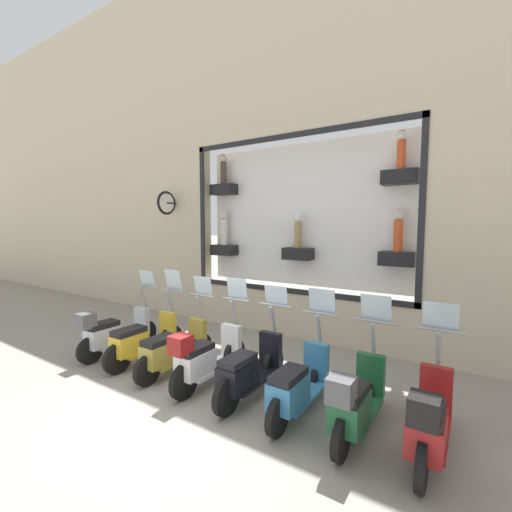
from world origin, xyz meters
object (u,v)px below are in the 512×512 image
(scooter_yellow_6, at_px, (142,340))
(scooter_teal_2, at_px, (298,385))
(scooter_silver_7, at_px, (113,332))
(scooter_green_1, at_px, (355,400))
(scooter_red_0, at_px, (429,420))
(scooter_black_3, at_px, (249,370))
(scooter_white_4, at_px, (205,357))
(scooter_olive_5, at_px, (172,349))

(scooter_yellow_6, bearing_deg, scooter_teal_2, -90.09)
(scooter_silver_7, bearing_deg, scooter_green_1, -90.02)
(scooter_red_0, height_order, scooter_black_3, scooter_red_0)
(scooter_green_1, height_order, scooter_teal_2, scooter_teal_2)
(scooter_white_4, xyz_separation_m, scooter_silver_7, (-0.01, 2.43, -0.01))
(scooter_olive_5, bearing_deg, scooter_green_1, -91.10)
(scooter_green_1, height_order, scooter_yellow_6, scooter_yellow_6)
(scooter_white_4, relative_size, scooter_olive_5, 1.00)
(scooter_teal_2, relative_size, scooter_white_4, 1.00)
(scooter_white_4, distance_m, scooter_silver_7, 2.43)
(scooter_black_3, relative_size, scooter_olive_5, 1.00)
(scooter_black_3, distance_m, scooter_yellow_6, 2.43)
(scooter_teal_2, distance_m, scooter_white_4, 1.62)
(scooter_yellow_6, distance_m, scooter_silver_7, 0.81)
(scooter_green_1, relative_size, scooter_black_3, 0.99)
(scooter_yellow_6, bearing_deg, scooter_red_0, -90.74)
(scooter_black_3, distance_m, scooter_silver_7, 3.24)
(scooter_green_1, bearing_deg, scooter_silver_7, 89.98)
(scooter_red_0, distance_m, scooter_black_3, 2.43)
(scooter_black_3, bearing_deg, scooter_teal_2, -90.21)
(scooter_black_3, height_order, scooter_silver_7, scooter_silver_7)
(scooter_olive_5, bearing_deg, scooter_red_0, -90.83)
(scooter_teal_2, distance_m, scooter_yellow_6, 3.24)
(scooter_green_1, xyz_separation_m, scooter_white_4, (0.01, 2.43, 0.01))
(scooter_olive_5, relative_size, scooter_yellow_6, 1.00)
(scooter_teal_2, relative_size, scooter_silver_7, 1.00)
(scooter_red_0, distance_m, scooter_silver_7, 5.67)
(scooter_green_1, height_order, scooter_white_4, scooter_white_4)
(scooter_black_3, xyz_separation_m, scooter_yellow_6, (0.00, 2.43, 0.00))
(scooter_yellow_6, bearing_deg, scooter_silver_7, 94.59)
(scooter_green_1, bearing_deg, scooter_black_3, 87.70)
(scooter_red_0, height_order, scooter_white_4, scooter_white_4)
(scooter_white_4, bearing_deg, scooter_teal_2, -88.09)
(scooter_teal_2, xyz_separation_m, scooter_olive_5, (0.00, 2.43, 0.00))
(scooter_olive_5, relative_size, scooter_silver_7, 1.00)
(scooter_green_1, distance_m, scooter_teal_2, 0.81)
(scooter_white_4, bearing_deg, scooter_green_1, -90.19)
(scooter_black_3, height_order, scooter_white_4, scooter_white_4)
(scooter_red_0, distance_m, scooter_white_4, 3.24)
(scooter_green_1, xyz_separation_m, scooter_teal_2, (0.06, 0.81, -0.04))
(scooter_green_1, xyz_separation_m, scooter_black_3, (0.06, 1.62, -0.03))
(scooter_black_3, xyz_separation_m, scooter_silver_7, (-0.06, 3.24, 0.03))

